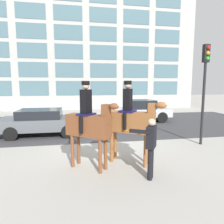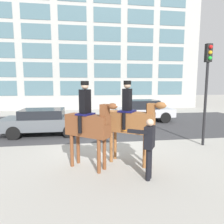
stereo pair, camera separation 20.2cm
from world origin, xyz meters
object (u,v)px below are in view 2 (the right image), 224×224
at_px(mounted_horse_companion, 130,120).
at_px(street_car_near_lane, 45,121).
at_px(mounted_horse_lead, 88,123).
at_px(pedestrian_bystander, 149,144).
at_px(street_car_far_lane, 143,110).
at_px(traffic_light, 207,79).

xyz_separation_m(mounted_horse_companion, street_car_near_lane, (-3.47, 4.41, -0.72)).
distance_m(mounted_horse_lead, pedestrian_bystander, 1.90).
bearing_deg(street_car_far_lane, mounted_horse_companion, -110.22).
bearing_deg(street_car_far_lane, pedestrian_bystander, -106.21).
height_order(mounted_horse_companion, street_car_near_lane, mounted_horse_companion).
distance_m(pedestrian_bystander, street_car_near_lane, 6.70).
relative_size(mounted_horse_lead, street_car_far_lane, 0.67).
height_order(pedestrian_bystander, street_car_near_lane, pedestrian_bystander).
bearing_deg(pedestrian_bystander, street_car_far_lane, -74.41).
bearing_deg(street_car_near_lane, traffic_light, -22.49).
bearing_deg(pedestrian_bystander, traffic_light, -109.49).
distance_m(street_car_near_lane, traffic_light, 7.89).
bearing_deg(traffic_light, mounted_horse_lead, -161.00).
distance_m(mounted_horse_companion, traffic_light, 4.10).
bearing_deg(mounted_horse_companion, traffic_light, 56.56).
bearing_deg(mounted_horse_companion, mounted_horse_lead, -138.05).
bearing_deg(mounted_horse_companion, pedestrian_bystander, -45.19).
relative_size(mounted_horse_lead, street_car_near_lane, 0.64).
bearing_deg(mounted_horse_companion, street_car_near_lane, 161.96).
height_order(street_car_far_lane, traffic_light, traffic_light).
xyz_separation_m(mounted_horse_lead, street_car_far_lane, (4.06, 7.56, -0.62)).
relative_size(street_car_near_lane, street_car_far_lane, 1.04).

